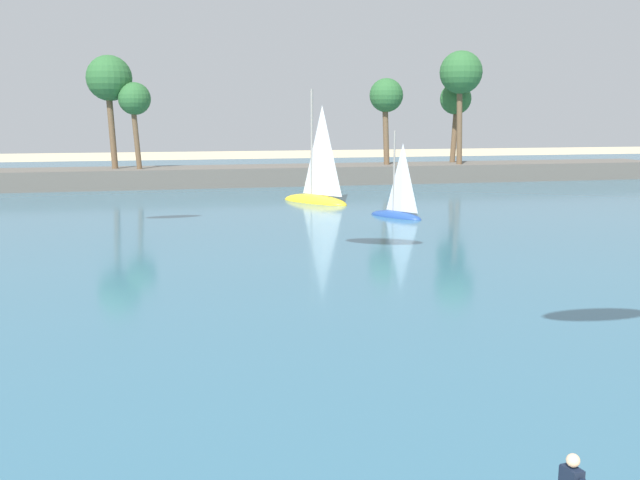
{
  "coord_description": "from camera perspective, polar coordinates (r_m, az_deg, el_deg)",
  "views": [
    {
      "loc": [
        -2.25,
        -2.93,
        6.73
      ],
      "look_at": [
        0.82,
        10.68,
        4.29
      ],
      "focal_mm": 40.58,
      "sensor_mm": 36.0,
      "label": 1
    }
  ],
  "objects": [
    {
      "name": "palm_headland",
      "position": [
        68.58,
        -12.86,
        6.91
      ],
      "size": [
        97.23,
        6.63,
        12.8
      ],
      "color": "#605B54",
      "rests_on": "ground"
    },
    {
      "name": "sailboat_near_shore",
      "position": [
        55.01,
        -0.3,
        3.82
      ],
      "size": [
        5.1,
        6.27,
        9.13
      ],
      "color": "yellow",
      "rests_on": "sea"
    },
    {
      "name": "sailboat_mid_bay",
      "position": [
        47.47,
        6.09,
        2.45
      ],
      "size": [
        3.22,
        4.19,
        6.02
      ],
      "color": "#234793",
      "rests_on": "sea"
    },
    {
      "name": "sea",
      "position": [
        59.3,
        -10.45,
        3.27
      ],
      "size": [
        220.0,
        99.47,
        0.06
      ],
      "primitive_type": "cube",
      "color": "#386B84",
      "rests_on": "ground"
    }
  ]
}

